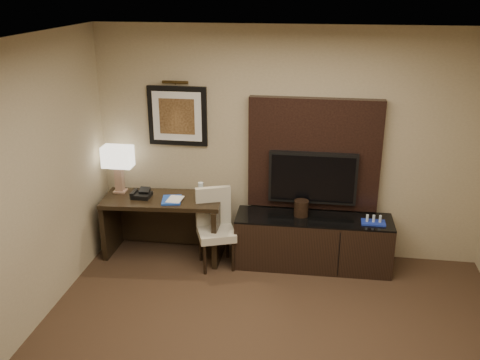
% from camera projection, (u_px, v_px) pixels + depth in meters
% --- Properties ---
extents(ceiling, '(4.50, 5.00, 0.01)m').
position_uv_depth(ceiling, '(268.00, 53.00, 3.38)').
color(ceiling, silver).
rests_on(ceiling, wall_back).
extents(wall_back, '(4.50, 0.01, 2.70)m').
position_uv_depth(wall_back, '(288.00, 145.00, 6.17)').
color(wall_back, tan).
rests_on(wall_back, floor).
extents(desk, '(1.43, 0.70, 0.74)m').
position_uv_depth(desk, '(164.00, 226.00, 6.39)').
color(desk, black).
rests_on(desk, floor).
extents(credenza, '(1.78, 0.52, 0.61)m').
position_uv_depth(credenza, '(313.00, 242.00, 6.17)').
color(credenza, black).
rests_on(credenza, floor).
extents(tv_wall_panel, '(1.50, 0.12, 1.30)m').
position_uv_depth(tv_wall_panel, '(314.00, 154.00, 6.10)').
color(tv_wall_panel, black).
rests_on(tv_wall_panel, wall_back).
extents(tv, '(1.00, 0.08, 0.60)m').
position_uv_depth(tv, '(313.00, 178.00, 6.10)').
color(tv, black).
rests_on(tv, tv_wall_panel).
extents(artwork, '(0.70, 0.04, 0.70)m').
position_uv_depth(artwork, '(177.00, 116.00, 6.23)').
color(artwork, black).
rests_on(artwork, wall_back).
extents(picture_light, '(0.04, 0.04, 0.30)m').
position_uv_depth(picture_light, '(175.00, 82.00, 6.06)').
color(picture_light, '#403014').
rests_on(picture_light, wall_back).
extents(desk_chair, '(0.55, 0.58, 0.85)m').
position_uv_depth(desk_chair, '(216.00, 233.00, 6.11)').
color(desk_chair, beige).
rests_on(desk_chair, floor).
extents(table_lamp, '(0.37, 0.26, 0.55)m').
position_uv_depth(table_lamp, '(119.00, 170.00, 6.35)').
color(table_lamp, '#A47D66').
rests_on(table_lamp, desk).
extents(desk_phone, '(0.22, 0.20, 0.11)m').
position_uv_depth(desk_phone, '(142.00, 193.00, 6.26)').
color(desk_phone, black).
rests_on(desk_phone, desk).
extents(blue_folder, '(0.27, 0.32, 0.02)m').
position_uv_depth(blue_folder, '(172.00, 200.00, 6.18)').
color(blue_folder, '#1940A6').
rests_on(blue_folder, desk).
extents(book, '(0.17, 0.03, 0.23)m').
position_uv_depth(book, '(167.00, 191.00, 6.16)').
color(book, tan).
rests_on(book, desk).
extents(water_bottle, '(0.08, 0.08, 0.18)m').
position_uv_depth(water_bottle, '(201.00, 190.00, 6.24)').
color(water_bottle, silver).
rests_on(water_bottle, desk).
extents(ice_bucket, '(0.20, 0.20, 0.18)m').
position_uv_depth(ice_bucket, '(301.00, 208.00, 6.08)').
color(ice_bucket, black).
rests_on(ice_bucket, credenza).
extents(minibar_tray, '(0.26, 0.16, 0.09)m').
position_uv_depth(minibar_tray, '(374.00, 220.00, 5.90)').
color(minibar_tray, '#1A30AB').
rests_on(minibar_tray, credenza).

